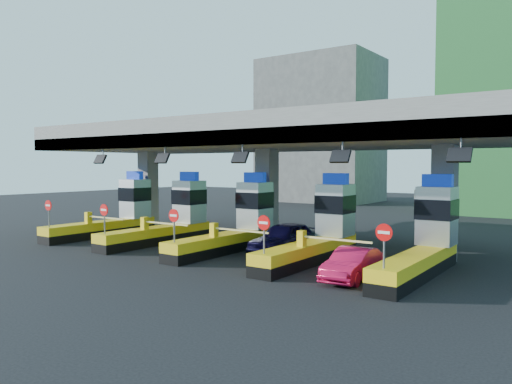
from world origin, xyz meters
The scene contains 10 objects.
ground centered at (0.00, 0.00, 0.00)m, with size 120.00×120.00×0.00m, color black.
toll_canopy centered at (0.00, 2.87, 6.13)m, with size 28.00×12.09×7.00m.
toll_lane_far_left centered at (-10.00, 0.28, 1.40)m, with size 4.43×8.00×4.16m.
toll_lane_left centered at (-5.00, 0.28, 1.40)m, with size 4.43×8.00×4.16m.
toll_lane_center centered at (0.00, 0.28, 1.40)m, with size 4.43×8.00×4.16m.
toll_lane_right centered at (5.00, 0.28, 1.40)m, with size 4.43×8.00×4.16m.
toll_lane_far_right centered at (10.00, 0.28, 1.40)m, with size 4.43×8.00×4.16m.
bg_building_concrete centered at (-14.00, 36.00, 9.00)m, with size 14.00×10.00×18.00m, color #4C4C49.
van centered at (2.77, 0.53, 0.82)m, with size 1.93×4.80×1.64m, color black.
red_car centered at (8.02, -2.78, 0.63)m, with size 1.33×3.80×1.25m, color #B20D37.
Camera 1 is at (16.22, -21.02, 4.54)m, focal length 35.00 mm.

